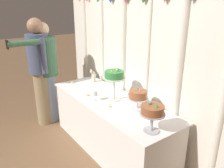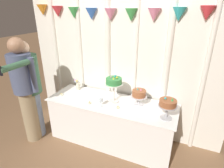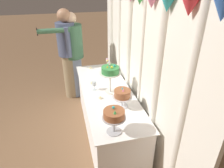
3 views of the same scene
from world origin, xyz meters
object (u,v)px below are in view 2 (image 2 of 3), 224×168
(cake_display_leftmost, at_px, (114,83))
(guest_man_pink_jacket, at_px, (25,88))
(cake_table, at_px, (111,122))
(tealight_near_left, at_px, (89,103))
(flower_vase, at_px, (78,85))
(tealight_far_left, at_px, (61,95))
(cake_display_rightmost, at_px, (168,104))
(tealight_near_right, at_px, (118,108))
(wine_glass, at_px, (101,100))
(guest_girl_blue_dress, at_px, (29,88))
(cake_display_center, at_px, (139,94))

(cake_display_leftmost, xyz_separation_m, guest_man_pink_jacket, (-1.27, -0.51, -0.10))
(cake_table, height_order, tealight_near_left, tealight_near_left)
(flower_vase, height_order, tealight_far_left, flower_vase)
(cake_display_rightmost, distance_m, tealight_near_right, 0.71)
(cake_display_leftmost, xyz_separation_m, wine_glass, (-0.12, -0.21, -0.22))
(tealight_near_right, distance_m, guest_girl_blue_dress, 1.47)
(tealight_far_left, distance_m, guest_man_pink_jacket, 0.56)
(cake_display_rightmost, bearing_deg, guest_girl_blue_dress, -173.11)
(tealight_far_left, bearing_deg, flower_vase, 67.01)
(cake_display_center, bearing_deg, cake_table, -165.70)
(cake_display_leftmost, relative_size, tealight_near_left, 8.23)
(cake_table, distance_m, guest_man_pink_jacket, 1.44)
(cake_display_leftmost, height_order, tealight_far_left, cake_display_leftmost)
(tealight_near_left, relative_size, tealight_near_right, 1.07)
(tealight_near_right, relative_size, guest_girl_blue_dress, 0.03)
(cake_display_leftmost, distance_m, guest_girl_blue_dress, 1.37)
(cake_display_leftmost, bearing_deg, cake_display_center, 9.14)
(tealight_near_left, distance_m, guest_girl_blue_dress, 1.02)
(cake_display_rightmost, bearing_deg, flower_vase, 168.87)
(cake_table, xyz_separation_m, tealight_near_right, (0.17, -0.13, 0.38))
(tealight_far_left, distance_m, guest_girl_blue_dress, 0.51)
(cake_display_center, xyz_separation_m, guest_man_pink_jacket, (-1.65, -0.58, 0.04))
(cake_display_leftmost, bearing_deg, guest_man_pink_jacket, -157.90)
(tealight_near_left, bearing_deg, tealight_far_left, 173.77)
(guest_man_pink_jacket, bearing_deg, guest_girl_blue_dress, 107.91)
(cake_display_rightmost, relative_size, guest_girl_blue_dress, 0.19)
(flower_vase, bearing_deg, cake_display_leftmost, -11.36)
(tealight_far_left, height_order, guest_man_pink_jacket, guest_man_pink_jacket)
(cake_display_center, height_order, tealight_near_left, cake_display_center)
(cake_display_center, relative_size, flower_vase, 1.30)
(tealight_far_left, xyz_separation_m, tealight_near_right, (1.03, -0.02, -0.00))
(cake_display_leftmost, relative_size, guest_girl_blue_dress, 0.26)
(cake_table, relative_size, tealight_far_left, 39.23)
(tealight_far_left, bearing_deg, cake_table, 7.08)
(cake_display_rightmost, relative_size, tealight_far_left, 6.16)
(tealight_near_right, bearing_deg, cake_display_leftmost, 128.77)
(wine_glass, relative_size, tealight_near_right, 2.79)
(cake_display_center, bearing_deg, tealight_far_left, -170.55)
(cake_display_rightmost, bearing_deg, tealight_far_left, 179.75)
(cake_display_rightmost, distance_m, tealight_far_left, 1.72)
(cake_table, height_order, wine_glass, wine_glass)
(cake_display_leftmost, xyz_separation_m, tealight_far_left, (-0.89, -0.15, -0.31))
(tealight_far_left, relative_size, guest_girl_blue_dress, 0.03)
(cake_display_center, height_order, guest_man_pink_jacket, guest_man_pink_jacket)
(cake_table, bearing_deg, tealight_near_left, -149.04)
(wine_glass, distance_m, tealight_far_left, 0.78)
(cake_table, distance_m, tealight_far_left, 0.94)
(cake_display_leftmost, height_order, cake_display_rightmost, cake_display_leftmost)
(flower_vase, distance_m, tealight_near_right, 0.96)
(tealight_near_left, bearing_deg, flower_vase, 140.74)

